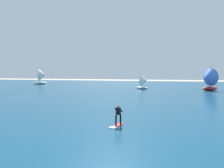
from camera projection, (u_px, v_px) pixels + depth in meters
ocean at (139, 90)px, 48.56m from camera, size 160.00×90.00×0.10m
kitesurfer at (117, 118)px, 17.03m from camera, size 1.00×2.03×1.67m
sailboat_center_horizon at (42, 77)px, 69.78m from camera, size 4.93×4.34×5.54m
sailboat_trailing at (208, 79)px, 47.35m from camera, size 4.97×4.83×5.57m
sailboat_leading at (144, 82)px, 51.17m from camera, size 3.38×2.99×3.79m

